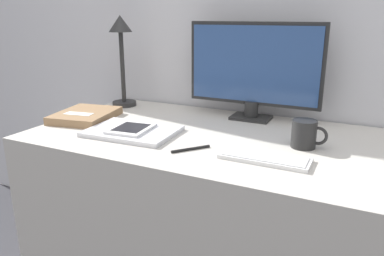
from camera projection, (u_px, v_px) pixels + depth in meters
desk at (218, 224)px, 1.44m from camera, size 1.36×0.72×0.72m
monitor at (253, 69)px, 1.49m from camera, size 0.55×0.11×0.39m
keyboard at (265, 158)px, 1.11m from camera, size 0.27×0.10×0.01m
laptop at (132, 131)px, 1.36m from camera, size 0.33×0.25×0.02m
ereader at (131, 129)px, 1.35m from camera, size 0.15×0.17×0.01m
desk_lamp at (121, 46)px, 1.70m from camera, size 0.11×0.11×0.41m
notebook at (85, 115)px, 1.55m from camera, size 0.25×0.29×0.03m
coffee_mug at (305, 134)px, 1.21m from camera, size 0.11×0.08×0.09m
pen at (191, 149)px, 1.19m from camera, size 0.09×0.11×0.01m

